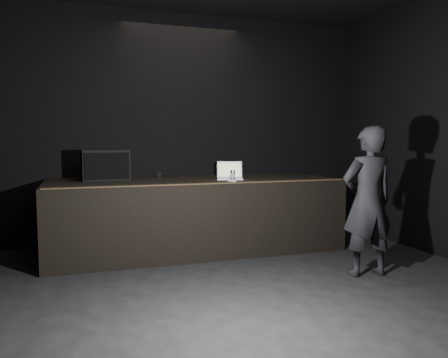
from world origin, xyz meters
name	(u,v)px	position (x,y,z in m)	size (l,w,h in m)	color
ground	(275,324)	(0.00, 0.00, 0.00)	(7.00, 7.00, 0.00)	black
room_walls	(278,81)	(0.00, 0.00, 2.02)	(6.10, 7.10, 3.52)	black
stage_riser	(194,214)	(0.00, 2.73, 0.50)	(4.00, 1.50, 1.00)	black
riser_lip	(208,183)	(0.00, 2.02, 1.01)	(3.92, 0.10, 0.01)	brown
stage_monitor	(105,165)	(-1.20, 2.98, 1.21)	(0.65, 0.49, 0.42)	black
cable	(144,177)	(-0.65, 3.13, 1.01)	(0.02, 0.02, 0.97)	black
laptop	(230,174)	(0.49, 2.60, 1.06)	(0.44, 0.41, 0.25)	white
beer_can	(233,176)	(0.42, 2.26, 1.07)	(0.06, 0.06, 0.15)	silver
plastic_cup	(159,175)	(-0.43, 3.10, 1.04)	(0.07, 0.07, 0.09)	white
wii_remote	(232,181)	(0.38, 2.21, 1.01)	(0.03, 0.15, 0.03)	white
person	(368,201)	(1.56, 0.91, 0.85)	(0.62, 0.41, 1.71)	black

